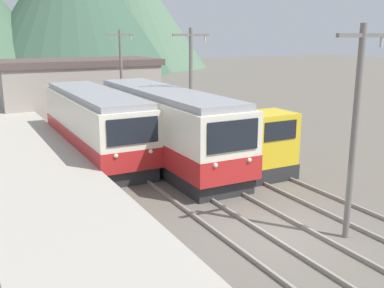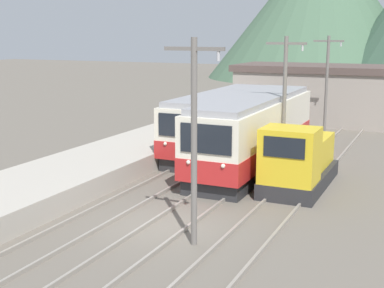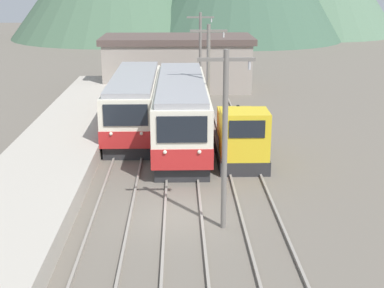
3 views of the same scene
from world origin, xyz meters
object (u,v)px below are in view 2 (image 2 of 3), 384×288
(shunting_locomotive, at_px, (299,162))
(catenary_mast_near, at_px, (194,135))
(catenary_mast_far, at_px, (327,81))
(commuter_train_left, at_px, (223,125))
(commuter_train_center, at_px, (254,135))
(catenary_mast_mid, at_px, (285,99))

(shunting_locomotive, height_order, catenary_mast_near, catenary_mast_near)
(catenary_mast_near, bearing_deg, catenary_mast_far, 90.00)
(commuter_train_left, height_order, catenary_mast_far, catenary_mast_far)
(commuter_train_center, height_order, catenary_mast_near, catenary_mast_near)
(catenary_mast_near, distance_m, catenary_mast_far, 21.42)
(catenary_mast_mid, bearing_deg, shunting_locomotive, -61.76)
(commuter_train_center, xyz_separation_m, catenary_mast_far, (1.51, 10.70, 1.93))
(commuter_train_left, distance_m, catenary_mast_far, 9.33)
(commuter_train_left, distance_m, commuter_train_center, 3.87)
(catenary_mast_near, bearing_deg, catenary_mast_mid, 90.00)
(catenary_mast_near, height_order, catenary_mast_far, same)
(catenary_mast_far, bearing_deg, catenary_mast_mid, -90.00)
(commuter_train_center, height_order, shunting_locomotive, commuter_train_center)
(commuter_train_center, distance_m, catenary_mast_far, 10.97)
(catenary_mast_near, bearing_deg, shunting_locomotive, 79.35)
(catenary_mast_mid, bearing_deg, commuter_train_center, 179.51)
(commuter_train_center, distance_m, catenary_mast_near, 11.00)
(commuter_train_left, xyz_separation_m, catenary_mast_far, (4.31, 8.02, 2.02))
(shunting_locomotive, height_order, catenary_mast_far, catenary_mast_far)
(shunting_locomotive, relative_size, catenary_mast_mid, 0.88)
(catenary_mast_near, height_order, catenary_mast_mid, same)
(shunting_locomotive, relative_size, catenary_mast_far, 0.88)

